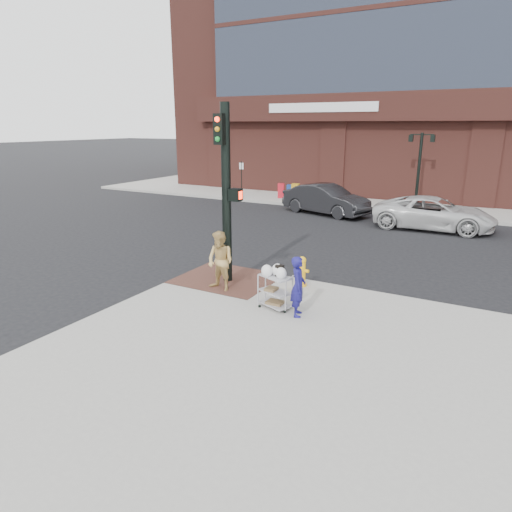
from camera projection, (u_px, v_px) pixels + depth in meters
The scene contains 14 objects.
ground at pixel (228, 297), 12.58m from camera, with size 220.00×220.00×0.00m, color black.
brick_curb_ramp at pixel (227, 278), 13.57m from camera, with size 2.80×2.40×0.01m, color #4F2F25.
lamp_post at pixel (419, 162), 24.35m from camera, with size 1.32×0.22×4.00m.
parking_sign at pixel (241, 179), 28.79m from camera, with size 0.05×0.05×2.20m, color black.
traffic_signal_pole at pixel (226, 190), 12.66m from camera, with size 0.61×0.51×5.00m.
woman_blue at pixel (298, 286), 10.79m from camera, with size 0.54×0.35×1.47m, color navy.
pedestrian_tan at pixel (220, 261), 12.45m from camera, with size 0.80×0.63×1.65m, color tan.
sedan_dark at pixel (326, 199), 23.90m from camera, with size 1.65×4.74×1.56m, color black.
minivan_white at pixel (434, 213), 20.45m from camera, with size 2.41×5.23×1.45m, color silver.
utility_cart at pixel (275, 288), 11.29m from camera, with size 0.92×0.71×1.13m.
fire_hydrant at pixel (302, 271), 12.87m from camera, with size 0.41×0.29×0.87m.
newsbox_red at pixel (281, 191), 28.33m from camera, with size 0.38×0.34×0.90m, color red.
newsbox_yellow at pixel (295, 193), 27.05m from camera, with size 0.44×0.40×1.04m, color gold.
newsbox_blue at pixel (290, 192), 27.75m from camera, with size 0.38×0.34×0.90m, color navy.
Camera 1 is at (6.41, -9.91, 4.58)m, focal length 32.00 mm.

